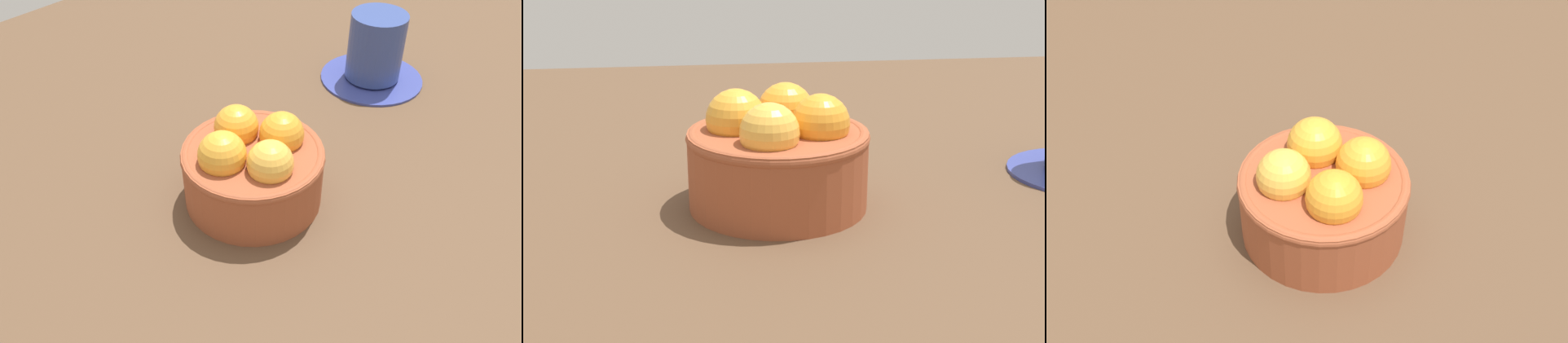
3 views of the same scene
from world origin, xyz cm
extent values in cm
cube|color=brown|center=(0.00, 0.00, -1.88)|extent=(152.72, 112.42, 3.76)
cylinder|color=#9E4C2D|center=(0.00, 0.00, 2.97)|extent=(13.56, 13.56, 5.93)
torus|color=#9E4C2D|center=(0.00, 0.00, 5.53)|extent=(13.76, 13.76, 1.00)
sphere|color=orange|center=(-3.04, 0.97, 6.70)|extent=(4.36, 4.36, 4.36)
sphere|color=orange|center=(-0.97, -3.04, 6.70)|extent=(4.41, 4.41, 4.41)
sphere|color=gold|center=(3.04, -0.97, 6.70)|extent=(4.57, 4.57, 4.57)
sphere|color=#F4B344|center=(0.97, 3.04, 6.70)|extent=(4.32, 4.32, 4.32)
camera|label=1|loc=(29.66, 27.85, 38.20)|focal=38.03mm
camera|label=2|loc=(6.61, 54.65, 21.78)|focal=53.01mm
camera|label=3|loc=(-29.97, 18.87, 38.56)|focal=42.23mm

